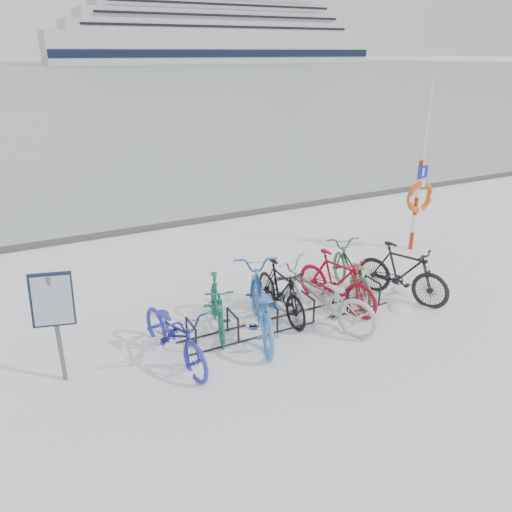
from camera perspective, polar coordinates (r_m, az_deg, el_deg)
The scene contains 16 objects.
ground at distance 8.83m, azimuth 3.81°, elevation -7.55°, with size 900.00×900.00×0.00m, color white.
ice_sheet at distance 161.67m, azimuth -26.84°, elevation 18.55°, with size 400.00×298.00×0.02m, color #949EA7.
quay_edge at distance 13.78m, azimuth -8.68°, elevation 3.70°, with size 400.00×0.25×0.10m, color #3F3F42.
bike_rack at distance 8.74m, azimuth 3.84°, elevation -6.52°, with size 4.00×0.48×0.46m.
info_board at distance 7.30m, azimuth -22.17°, elevation -5.31°, with size 0.59×0.35×1.68m.
lifebuoy_station at distance 12.13m, azimuth 18.14°, elevation 6.44°, with size 0.74×0.22×3.87m.
cruise_ferry at distance 216.89m, azimuth -4.75°, elevation 24.19°, with size 130.69×24.66×42.94m.
bike_0 at distance 7.68m, azimuth -9.29°, elevation -8.43°, with size 0.67×1.91×1.00m, color #272C9C.
bike_1 at distance 8.38m, azimuth -4.48°, elevation -5.51°, with size 0.46×1.62×0.97m, color #145B48.
bike_2 at distance 8.25m, azimuth 0.50°, elevation -5.20°, with size 0.77×2.20×1.16m, color #3A70BD.
bike_3 at distance 8.81m, azimuth 2.83°, elevation -3.81°, with size 0.48×1.71×1.03m, color black.
bike_4 at distance 8.57m, azimuth 7.29°, elevation -4.39°, with size 0.75×2.16×1.13m, color #B3B6BB.
bike_5 at distance 9.20m, azimuth 9.22°, elevation -2.70°, with size 0.51×1.81×1.09m, color maroon.
bike_6 at distance 9.75m, azimuth 10.79°, elevation -1.58°, with size 0.67×1.93×1.01m, color #356640.
bike_7 at distance 9.80m, azimuth 16.37°, elevation -1.67°, with size 0.52×1.85×1.11m, color black.
snow_drifts at distance 8.90m, azimuth 4.81°, elevation -7.32°, with size 5.35×1.58×0.19m.
Camera 1 is at (-3.96, -6.56, 4.39)m, focal length 35.00 mm.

